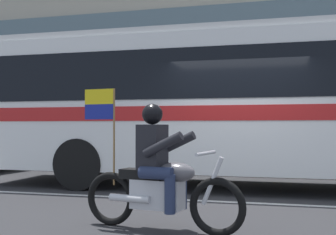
% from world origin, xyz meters
% --- Properties ---
extents(ground_plane, '(60.00, 60.00, 0.00)m').
position_xyz_m(ground_plane, '(0.00, 0.00, 0.00)').
color(ground_plane, '#2B2B2D').
extents(sidewalk_curb, '(28.00, 3.80, 0.15)m').
position_xyz_m(sidewalk_curb, '(0.00, 5.10, 0.07)').
color(sidewalk_curb, '#A39E93').
rests_on(sidewalk_curb, ground_plane).
extents(lane_center_stripe, '(26.60, 0.14, 0.01)m').
position_xyz_m(lane_center_stripe, '(0.00, -0.60, 0.00)').
color(lane_center_stripe, silver).
rests_on(lane_center_stripe, ground_plane).
extents(transit_bus, '(12.10, 2.67, 3.22)m').
position_xyz_m(transit_bus, '(0.56, 1.19, 1.88)').
color(transit_bus, white).
rests_on(transit_bus, ground_plane).
extents(motorcycle_with_rider, '(2.18, 0.69, 1.78)m').
position_xyz_m(motorcycle_with_rider, '(-0.65, -2.87, 0.67)').
color(motorcycle_with_rider, black).
rests_on(motorcycle_with_rider, ground_plane).
extents(fire_hydrant, '(0.22, 0.30, 0.75)m').
position_xyz_m(fire_hydrant, '(0.94, 4.10, 0.52)').
color(fire_hydrant, gold).
rests_on(fire_hydrant, sidewalk_curb).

